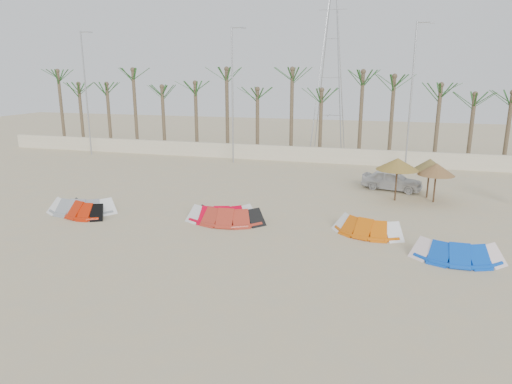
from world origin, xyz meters
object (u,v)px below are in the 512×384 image
(kite_red_right, at_px, (224,211))
(kite_red_mid, at_px, (230,214))
(parasol_left, at_px, (398,164))
(parasol_mid, at_px, (430,165))
(kite_grey, at_px, (85,204))
(kite_red_left, at_px, (85,207))
(parasol_right, at_px, (436,169))
(car, at_px, (392,180))
(kite_blue, at_px, (457,249))
(kite_orange, at_px, (367,224))

(kite_red_right, bearing_deg, kite_red_mid, -34.19)
(kite_red_mid, bearing_deg, kite_red_right, 145.81)
(kite_red_mid, relative_size, kite_red_right, 0.98)
(parasol_left, bearing_deg, kite_red_mid, -141.48)
(parasol_mid, bearing_deg, kite_grey, -155.84)
(kite_red_left, relative_size, kite_red_right, 0.85)
(parasol_right, bearing_deg, car, 134.55)
(parasol_mid, xyz_separation_m, parasol_right, (0.29, -0.96, -0.08))
(kite_grey, relative_size, kite_red_right, 1.01)
(kite_grey, bearing_deg, parasol_left, 23.19)
(kite_red_right, relative_size, kite_blue, 1.10)
(kite_red_mid, height_order, parasol_left, parasol_left)
(kite_grey, relative_size, kite_red_left, 1.19)
(kite_red_mid, bearing_deg, kite_red_left, -172.42)
(kite_orange, bearing_deg, kite_red_right, 179.05)
(kite_red_mid, relative_size, car, 0.97)
(kite_blue, bearing_deg, kite_red_mid, 169.08)
(kite_blue, bearing_deg, kite_orange, 149.18)
(kite_blue, relative_size, parasol_right, 1.48)
(kite_red_left, distance_m, parasol_right, 19.83)
(kite_red_mid, bearing_deg, kite_blue, -10.92)
(kite_red_right, relative_size, car, 1.00)
(kite_red_left, distance_m, kite_red_right, 7.52)
(kite_blue, height_order, parasol_mid, parasol_mid)
(kite_grey, height_order, kite_red_mid, same)
(kite_red_left, distance_m, kite_red_mid, 7.89)
(kite_grey, distance_m, kite_red_right, 7.86)
(kite_red_mid, xyz_separation_m, kite_red_right, (-0.41, 0.28, -0.00))
(kite_red_mid, relative_size, parasol_right, 1.59)
(parasol_left, height_order, parasol_right, parasol_left)
(parasol_left, bearing_deg, kite_blue, -74.80)
(kite_orange, relative_size, parasol_mid, 1.49)
(kite_red_right, distance_m, car, 12.21)
(car, bearing_deg, kite_red_right, 151.28)
(parasol_mid, bearing_deg, kite_blue, -87.45)
(kite_red_left, relative_size, parasol_mid, 1.34)
(parasol_left, bearing_deg, kite_grey, -156.81)
(kite_grey, distance_m, kite_orange, 15.08)
(kite_grey, bearing_deg, kite_orange, 2.59)
(parasol_left, bearing_deg, kite_orange, -101.96)
(kite_red_right, bearing_deg, kite_red_left, -169.88)
(kite_grey, xyz_separation_m, parasol_left, (16.41, 7.03, 1.79))
(kite_grey, xyz_separation_m, kite_red_left, (0.42, -0.52, -0.00))
(parasol_mid, xyz_separation_m, car, (-2.08, 1.45, -1.41))
(kite_red_mid, bearing_deg, car, 48.84)
(kite_red_mid, distance_m, kite_orange, 6.84)
(parasol_mid, bearing_deg, kite_orange, -113.23)
(kite_grey, relative_size, kite_orange, 1.07)
(kite_red_left, bearing_deg, kite_orange, 4.68)
(kite_grey, xyz_separation_m, parasol_mid, (18.30, 8.21, 1.64))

